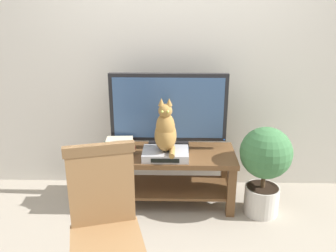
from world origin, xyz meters
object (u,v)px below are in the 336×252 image
object	(u,v)px
tv_stand	(168,168)
media_box	(166,154)
potted_plant	(265,163)
book_stack	(119,147)
tv	(168,110)
wooden_chair	(105,220)
cat	(166,131)

from	to	relation	value
tv_stand	media_box	distance (m)	0.21
potted_plant	book_stack	bearing A→B (deg)	175.07
tv	wooden_chair	distance (m)	1.31
tv_stand	potted_plant	distance (m)	0.83
cat	wooden_chair	xyz separation A→B (m)	(-0.32, -1.02, -0.17)
media_box	wooden_chair	world-z (taller)	wooden_chair
tv_stand	potted_plant	xyz separation A→B (m)	(0.81, -0.16, 0.12)
cat	book_stack	bearing A→B (deg)	170.27
tv_stand	book_stack	size ratio (longest dim) A/B	4.27
tv	cat	distance (m)	0.25
tv	potted_plant	size ratio (longest dim) A/B	1.30
tv_stand	tv	world-z (taller)	tv
tv	book_stack	bearing A→B (deg)	-160.39
cat	media_box	bearing A→B (deg)	94.53
wooden_chair	book_stack	world-z (taller)	wooden_chair
book_stack	cat	bearing A→B (deg)	-9.73
media_box	tv_stand	bearing A→B (deg)	79.55
cat	book_stack	size ratio (longest dim) A/B	1.69
media_box	book_stack	size ratio (longest dim) A/B	1.41
wooden_chair	potted_plant	world-z (taller)	wooden_chair
book_stack	potted_plant	world-z (taller)	potted_plant
cat	potted_plant	xyz separation A→B (m)	(0.83, -0.04, -0.27)
cat	potted_plant	distance (m)	0.87
tv_stand	book_stack	bearing A→B (deg)	-173.34
tv_stand	potted_plant	world-z (taller)	potted_plant
tv_stand	cat	xyz separation A→B (m)	(-0.02, -0.12, 0.39)
media_box	cat	world-z (taller)	cat
book_stack	wooden_chair	bearing A→B (deg)	-85.59
cat	wooden_chair	size ratio (longest dim) A/B	0.47
media_box	cat	xyz separation A→B (m)	(0.00, -0.01, 0.21)
cat	tv	bearing A→B (deg)	85.20
media_box	book_stack	bearing A→B (deg)	172.05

